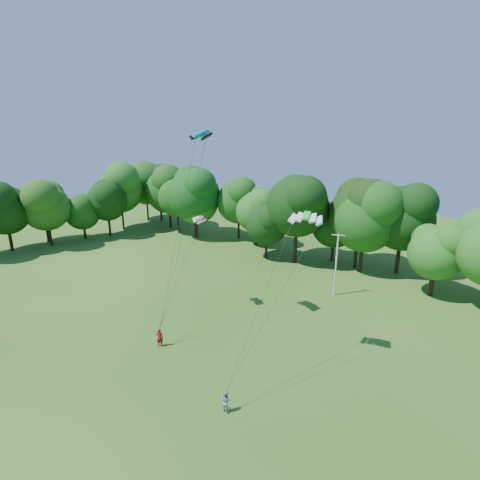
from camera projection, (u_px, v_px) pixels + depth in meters
The scene contains 10 objects.
ground at pixel (130, 416), 25.97m from camera, with size 160.00×160.00×0.00m, color #295717.
utility_pole at pixel (336, 264), 43.51m from camera, with size 1.46×0.59×7.62m.
kite_flyer_left at pixel (160, 337), 34.01m from camera, with size 0.64×0.42×1.76m, color maroon.
kite_flyer_right at pixel (226, 401), 26.24m from camera, with size 0.78×0.61×1.60m, color #8BA2C1.
kite_teal at pixel (201, 133), 33.42m from camera, with size 2.72×1.80×0.59m.
kite_green at pixel (306, 216), 29.09m from camera, with size 2.79×1.87×0.54m.
kite_pink at pixel (199, 218), 38.35m from camera, with size 2.01×1.52×0.38m.
tree_back_west at pixel (194, 186), 65.35m from camera, with size 10.16×10.16×14.78m.
tree_back_center at pixel (360, 211), 50.84m from camera, with size 9.14×9.14×13.29m.
tree_flank_west at pixel (45, 201), 61.13m from camera, with size 8.43×8.43×12.26m.
Camera 1 is at (19.16, -12.01, 19.27)m, focal length 28.00 mm.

